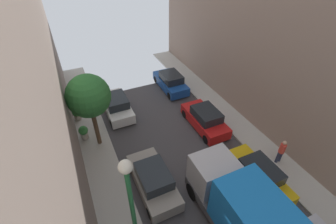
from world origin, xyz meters
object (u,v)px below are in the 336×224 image
(parked_car_right_2, at_px, (257,176))
(parked_car_left_4, at_px, (117,106))
(potted_plant_3, at_px, (77,113))
(potted_plant_0, at_px, (84,132))
(parked_car_left_3, at_px, (153,180))
(parked_car_right_3, at_px, (205,119))
(lamp_post, at_px, (132,206))
(pedestrian, at_px, (281,151))
(delivery_truck, at_px, (246,216))
(parked_car_right_4, at_px, (171,82))
(street_tree_2, at_px, (89,96))

(parked_car_right_2, bearing_deg, parked_car_left_4, 118.73)
(parked_car_right_2, relative_size, potted_plant_3, 4.23)
(potted_plant_0, bearing_deg, parked_car_left_3, -63.22)
(parked_car_left_4, xyz_separation_m, potted_plant_3, (-2.98, 0.31, -0.02))
(parked_car_right_3, relative_size, lamp_post, 0.66)
(pedestrian, distance_m, potted_plant_3, 14.32)
(delivery_truck, bearing_deg, parked_car_right_2, 36.75)
(parked_car_right_2, relative_size, parked_car_right_4, 1.00)
(parked_car_right_4, bearing_deg, parked_car_left_3, -120.36)
(parked_car_right_4, distance_m, street_tree_2, 9.23)
(parked_car_right_2, bearing_deg, delivery_truck, -143.25)
(parked_car_left_3, height_order, delivery_truck, delivery_truck)
(parked_car_left_3, distance_m, parked_car_right_4, 10.68)
(parked_car_right_2, relative_size, parked_car_right_3, 1.00)
(parked_car_right_2, distance_m, potted_plant_0, 11.35)
(parked_car_right_4, distance_m, delivery_truck, 13.71)
(parked_car_right_3, relative_size, delivery_truck, 0.64)
(parked_car_right_2, bearing_deg, pedestrian, 15.58)
(pedestrian, xyz_separation_m, potted_plant_0, (-10.55, 7.16, -0.36))
(potted_plant_3, height_order, lamp_post, lamp_post)
(parked_car_left_3, height_order, parked_car_right_3, same)
(parked_car_left_4, relative_size, parked_car_right_2, 1.00)
(parked_car_right_3, relative_size, potted_plant_0, 4.14)
(parked_car_right_3, xyz_separation_m, delivery_truck, (-2.70, -7.54, 1.07))
(parked_car_right_3, height_order, potted_plant_3, parked_car_right_3)
(street_tree_2, xyz_separation_m, potted_plant_3, (-0.95, 3.23, -3.22))
(parked_car_right_3, distance_m, pedestrian, 5.41)
(parked_car_left_4, relative_size, pedestrian, 2.44)
(parked_car_right_4, relative_size, lamp_post, 0.66)
(parked_car_right_2, relative_size, lamp_post, 0.66)
(parked_car_left_3, bearing_deg, potted_plant_0, 116.78)
(parked_car_right_4, bearing_deg, delivery_truck, -101.39)
(parked_car_left_3, distance_m, parked_car_right_3, 6.36)
(parked_car_right_3, bearing_deg, delivery_truck, -109.70)
(potted_plant_3, relative_size, lamp_post, 0.16)
(parked_car_right_3, height_order, delivery_truck, delivery_truck)
(delivery_truck, xyz_separation_m, lamp_post, (-4.60, 1.02, 2.47))
(parked_car_right_4, distance_m, potted_plant_0, 8.99)
(parked_car_left_3, height_order, parked_car_left_4, same)
(parked_car_right_3, height_order, lamp_post, lamp_post)
(delivery_truck, bearing_deg, potted_plant_3, 114.99)
(pedestrian, bearing_deg, delivery_truck, -152.03)
(parked_car_left_4, bearing_deg, street_tree_2, -124.80)
(pedestrian, bearing_deg, lamp_post, -170.33)
(parked_car_left_4, bearing_deg, parked_car_right_3, -38.70)
(street_tree_2, height_order, lamp_post, lamp_post)
(street_tree_2, distance_m, lamp_post, 7.94)
(parked_car_left_4, height_order, parked_car_right_3, same)
(parked_car_right_2, xyz_separation_m, lamp_post, (-7.30, -0.99, 3.53))
(parked_car_left_4, height_order, lamp_post, lamp_post)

